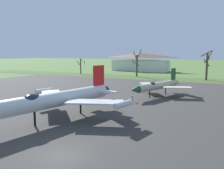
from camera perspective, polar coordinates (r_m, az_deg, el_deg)
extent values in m
plane|color=#4C6B33|center=(18.13, -12.35, -17.26)|extent=(600.00, 600.00, 0.00)
cube|color=#383533|center=(33.99, 8.21, -5.26)|extent=(103.03, 62.63, 0.05)
cube|color=#435728|center=(69.93, 18.16, 1.10)|extent=(163.03, 12.00, 0.06)
cylinder|color=#B7B293|center=(41.74, 11.48, -0.30)|extent=(4.75, 11.37, 1.33)
cone|color=#234C2D|center=(36.40, 5.71, -1.34)|extent=(1.72, 2.11, 1.22)
cylinder|color=black|center=(46.86, 15.52, 0.44)|extent=(1.11, 0.98, 0.93)
ellipsoid|color=#19232D|center=(40.22, 10.09, -0.04)|extent=(0.98, 1.85, 0.92)
cube|color=#B7B293|center=(44.47, 8.99, 0.12)|extent=(4.50, 5.20, 0.12)
cube|color=#B7B293|center=(41.21, 15.98, -0.68)|extent=(5.29, 3.66, 0.12)
cube|color=#234C2D|center=(46.01, 15.13, 2.56)|extent=(0.59, 1.42, 2.24)
cube|color=#B7B293|center=(46.63, 13.83, 0.58)|extent=(1.94, 1.68, 0.12)
cube|color=#B7B293|center=(45.56, 16.17, 0.34)|extent=(1.94, 1.68, 0.12)
cylinder|color=black|center=(39.87, 9.43, -2.49)|extent=(0.18, 0.18, 1.24)
cylinder|color=black|center=(44.05, 13.24, -1.62)|extent=(0.18, 0.18, 1.24)
cylinder|color=black|center=(36.19, 5.13, -3.83)|extent=(0.08, 0.08, 0.77)
cube|color=white|center=(36.09, 5.14, -3.01)|extent=(0.53, 0.33, 0.29)
cylinder|color=silver|center=(26.92, -13.04, -3.51)|extent=(4.78, 14.90, 1.72)
cylinder|color=black|center=(32.19, -2.06, -1.49)|extent=(1.37, 1.17, 1.20)
ellipsoid|color=#19232D|center=(24.89, -19.41, -3.55)|extent=(1.26, 2.38, 1.19)
cube|color=silver|center=(31.09, -14.97, -2.32)|extent=(6.04, 6.12, 0.16)
cube|color=silver|center=(25.22, -4.30, -4.38)|extent=(6.64, 4.53, 0.16)
cylinder|color=silver|center=(34.18, -16.62, -1.49)|extent=(1.20, 2.82, 0.64)
cylinder|color=silver|center=(24.06, 2.80, -4.96)|extent=(1.20, 2.82, 0.64)
cube|color=red|center=(31.13, -3.36, 2.31)|extent=(0.63, 2.04, 2.73)
cube|color=silver|center=(32.40, -5.50, -1.23)|extent=(2.74, 2.08, 0.16)
cube|color=silver|center=(30.30, -1.24, -1.82)|extent=(2.74, 2.08, 0.16)
cylinder|color=black|center=(25.48, -18.78, -8.19)|extent=(0.23, 0.23, 1.60)
cylinder|color=black|center=(29.34, -7.87, -5.77)|extent=(0.23, 0.23, 1.60)
cylinder|color=#42382D|center=(86.57, -7.85, 4.50)|extent=(0.40, 0.40, 5.77)
cylinder|color=#42382D|center=(85.73, -8.30, 5.24)|extent=(2.20, 0.41, 1.88)
cylinder|color=#42382D|center=(85.91, -7.67, 6.15)|extent=(0.75, 1.34, 1.31)
cylinder|color=#42382D|center=(86.47, -6.95, 5.49)|extent=(1.74, 2.51, 1.58)
cylinder|color=#42382D|center=(76.56, 6.25, 4.68)|extent=(0.52, 0.52, 7.25)
cylinder|color=#42382D|center=(75.29, 5.90, 5.32)|extent=(2.76, 0.25, 1.78)
cylinder|color=#42382D|center=(75.98, 5.77, 7.37)|extent=(1.68, 1.26, 2.33)
cylinder|color=#42382D|center=(76.96, 6.96, 7.79)|extent=(1.86, 1.60, 2.61)
cylinder|color=brown|center=(70.98, 22.66, 4.17)|extent=(0.61, 0.61, 7.93)
cylinder|color=brown|center=(71.50, 23.31, 6.77)|extent=(1.61, 1.47, 2.92)
cylinder|color=brown|center=(70.16, 22.64, 5.03)|extent=(1.77, 0.31, 2.21)
cylinder|color=brown|center=(72.30, 22.52, 7.16)|extent=(2.96, 1.27, 1.85)
cylinder|color=brown|center=(71.62, 22.64, 5.61)|extent=(1.70, 0.71, 1.63)
cube|color=silver|center=(103.06, 7.08, 4.77)|extent=(25.36, 10.37, 4.90)
pyramid|color=brown|center=(102.94, 7.12, 7.29)|extent=(26.62, 10.89, 2.08)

